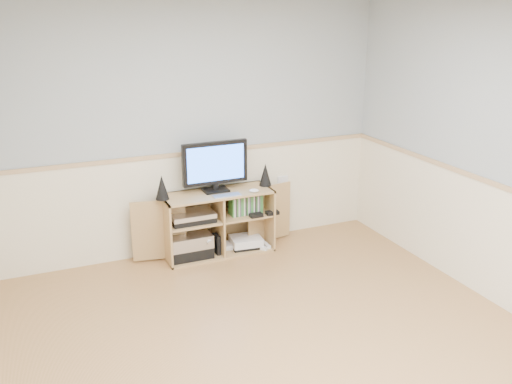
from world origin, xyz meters
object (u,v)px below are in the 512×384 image
monitor (215,165)px  keyboard (227,195)px  media_cabinet (216,221)px  game_consoles (245,242)px

monitor → keyboard: monitor is taller
media_cabinet → monitor: size_ratio=2.58×
monitor → keyboard: bearing=-75.5°
monitor → game_consoles: (0.28, -0.06, -0.86)m
monitor → game_consoles: size_ratio=1.46×
keyboard → game_consoles: (0.24, 0.13, -0.59)m
media_cabinet → keyboard: size_ratio=6.21×
media_cabinet → game_consoles: 0.39m
game_consoles → monitor: bearing=167.9°
keyboard → game_consoles: size_ratio=0.61×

